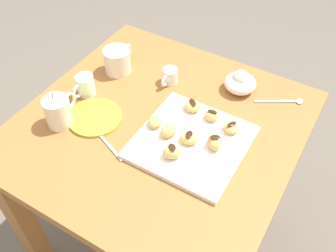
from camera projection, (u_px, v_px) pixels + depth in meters
ground_plane at (162, 236)px, 1.74m from camera, size 8.00×8.00×0.00m
dining_table at (160, 154)px, 1.31m from camera, size 0.85×0.84×0.73m
pastry_plate_square at (191, 142)px, 1.14m from camera, size 0.31×0.31×0.02m
coffee_mug_cream_left at (58, 111)px, 1.17m from camera, size 0.12×0.08×0.15m
coffee_mug_cream_right at (118, 60)px, 1.35m from camera, size 0.13×0.09×0.09m
cream_pitcher_white at (85, 84)px, 1.28m from camera, size 0.10×0.06×0.07m
ice_cream_bowl at (240, 82)px, 1.29m from camera, size 0.11×0.11×0.08m
chocolate_sauce_pitcher at (170, 75)px, 1.32m from camera, size 0.09×0.05×0.06m
saucer_lime_left at (95, 117)px, 1.22m from camera, size 0.17×0.17×0.01m
loose_spoon_near_saucer at (285, 101)px, 1.27m from camera, size 0.09×0.14×0.01m
loose_spoon_by_plate at (104, 140)px, 1.16m from camera, size 0.07×0.15×0.01m
beignet_0 at (172, 152)px, 1.08m from camera, size 0.07×0.07×0.04m
chocolate_drizzle_0 at (172, 147)px, 1.06m from camera, size 0.03×0.03×0.00m
beignet_1 at (189, 138)px, 1.12m from camera, size 0.06×0.07×0.03m
chocolate_drizzle_1 at (189, 134)px, 1.11m from camera, size 0.03×0.03×0.00m
beignet_2 at (215, 142)px, 1.11m from camera, size 0.07×0.07×0.04m
chocolate_drizzle_2 at (215, 137)px, 1.09m from camera, size 0.03×0.03×0.00m
beignet_3 at (212, 116)px, 1.19m from camera, size 0.04×0.04×0.03m
chocolate_drizzle_3 at (212, 112)px, 1.17m from camera, size 0.02×0.03×0.00m
beignet_4 at (192, 106)px, 1.22m from camera, size 0.06×0.06×0.03m
chocolate_drizzle_4 at (193, 102)px, 1.20m from camera, size 0.04×0.04×0.00m
beignet_5 at (169, 130)px, 1.14m from camera, size 0.06×0.06×0.04m
beignet_6 at (231, 128)px, 1.15m from camera, size 0.06×0.06×0.03m
chocolate_drizzle_6 at (232, 124)px, 1.14m from camera, size 0.04×0.03×0.00m
beignet_7 at (156, 122)px, 1.17m from camera, size 0.06×0.06×0.03m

